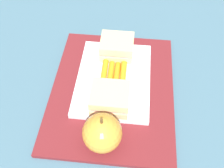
{
  "coord_description": "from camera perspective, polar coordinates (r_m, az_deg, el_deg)",
  "views": [
    {
      "loc": [
        0.37,
        0.04,
        0.5
      ],
      "look_at": [
        0.01,
        0.0,
        0.04
      ],
      "focal_mm": 42.45,
      "sensor_mm": 36.0,
      "label": 1
    }
  ],
  "objects": [
    {
      "name": "ground_plane",
      "position": [
        0.62,
        0.12,
        -1.52
      ],
      "size": [
        2.4,
        2.4,
        0.0
      ],
      "primitive_type": "plane",
      "color": "#42667A"
    },
    {
      "name": "lunchbag_mat",
      "position": [
        0.62,
        0.12,
        -1.24
      ],
      "size": [
        0.36,
        0.28,
        0.01
      ],
      "primitive_type": "cube",
      "color": "maroon",
      "rests_on": "ground_plane"
    },
    {
      "name": "food_tray",
      "position": [
        0.62,
        0.36,
        1.18
      ],
      "size": [
        0.23,
        0.17,
        0.01
      ],
      "primitive_type": "cube",
      "color": "white",
      "rests_on": "lunchbag_mat"
    },
    {
      "name": "sandwich_half_left",
      "position": [
        0.66,
        1.06,
        7.96
      ],
      "size": [
        0.07,
        0.08,
        0.04
      ],
      "color": "#DBC189",
      "rests_on": "food_tray"
    },
    {
      "name": "sandwich_half_right",
      "position": [
        0.56,
        -0.44,
        -3.12
      ],
      "size": [
        0.07,
        0.08,
        0.04
      ],
      "color": "#DBC189",
      "rests_on": "food_tray"
    },
    {
      "name": "carrot_sticks_bundle",
      "position": [
        0.62,
        0.33,
        2.04
      ],
      "size": [
        0.08,
        0.06,
        0.02
      ],
      "color": "orange",
      "rests_on": "food_tray"
    },
    {
      "name": "apple",
      "position": [
        0.51,
        -2.12,
        -10.47
      ],
      "size": [
        0.08,
        0.08,
        0.09
      ],
      "color": "gold",
      "rests_on": "lunchbag_mat"
    }
  ]
}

